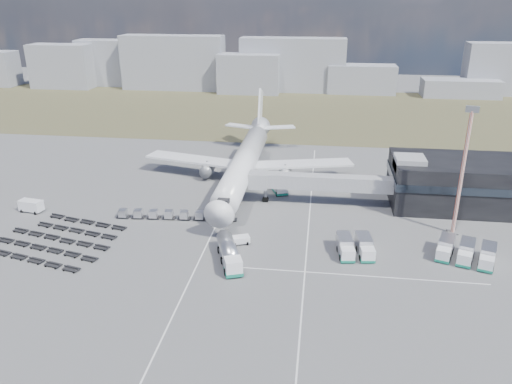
# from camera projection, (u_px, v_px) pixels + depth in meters

# --- Properties ---
(ground) EXTENTS (420.00, 420.00, 0.00)m
(ground) POSITION_uv_depth(u_px,v_px,m) (219.00, 243.00, 90.71)
(ground) COLOR #565659
(ground) RESTS_ON ground
(grass_strip) EXTENTS (420.00, 90.00, 0.01)m
(grass_strip) POSITION_uv_depth(u_px,v_px,m) (276.00, 111.00, 191.91)
(grass_strip) COLOR #49472C
(grass_strip) RESTS_ON ground
(lane_markings) EXTENTS (47.12, 110.00, 0.01)m
(lane_markings) POSITION_uv_depth(u_px,v_px,m) (274.00, 239.00, 92.28)
(lane_markings) COLOR silver
(lane_markings) RESTS_ON ground
(terminal) EXTENTS (30.40, 16.40, 11.00)m
(terminal) POSITION_uv_depth(u_px,v_px,m) (463.00, 182.00, 104.95)
(terminal) COLOR black
(terminal) RESTS_ON ground
(jet_bridge) EXTENTS (30.30, 3.80, 7.05)m
(jet_bridge) POSITION_uv_depth(u_px,v_px,m) (311.00, 182.00, 105.67)
(jet_bridge) COLOR #939399
(jet_bridge) RESTS_ON ground
(airliner) EXTENTS (51.59, 64.53, 17.62)m
(airliner) POSITION_uv_depth(u_px,v_px,m) (245.00, 160.00, 118.53)
(airliner) COLOR white
(airliner) RESTS_ON ground
(skyline) EXTENTS (305.20, 24.27, 24.33)m
(skyline) POSITION_uv_depth(u_px,v_px,m) (273.00, 68.00, 227.36)
(skyline) COLOR gray
(skyline) RESTS_ON ground
(fuel_tanker) EXTENTS (6.38, 11.41, 3.59)m
(fuel_tanker) POSITION_uv_depth(u_px,v_px,m) (229.00, 253.00, 83.62)
(fuel_tanker) COLOR white
(fuel_tanker) RESTS_ON ground
(pushback_tug) EXTENTS (3.70, 2.92, 1.47)m
(pushback_tug) POSITION_uv_depth(u_px,v_px,m) (241.00, 240.00, 90.23)
(pushback_tug) COLOR white
(pushback_tug) RESTS_ON ground
(utility_van) EXTENTS (5.10, 2.94, 2.53)m
(utility_van) POSITION_uv_depth(u_px,v_px,m) (31.00, 206.00, 103.28)
(utility_van) COLOR white
(utility_van) RESTS_ON ground
(catering_truck) EXTENTS (4.80, 6.98, 2.97)m
(catering_truck) POSITION_uv_depth(u_px,v_px,m) (279.00, 185.00, 113.60)
(catering_truck) COLOR white
(catering_truck) RESTS_ON ground
(service_trucks_near) EXTENTS (6.59, 7.58, 2.79)m
(service_trucks_near) POSITION_uv_depth(u_px,v_px,m) (355.00, 247.00, 86.27)
(service_trucks_near) COLOR white
(service_trucks_near) RESTS_ON ground
(service_trucks_far) EXTENTS (10.80, 9.46, 2.75)m
(service_trucks_far) POSITION_uv_depth(u_px,v_px,m) (466.00, 252.00, 84.57)
(service_trucks_far) COLOR white
(service_trucks_far) RESTS_ON ground
(uld_row) EXTENTS (24.43, 3.19, 1.65)m
(uld_row) POSITION_uv_depth(u_px,v_px,m) (176.00, 215.00, 99.88)
(uld_row) COLOR black
(uld_row) RESTS_ON ground
(baggage_dollies) EXTENTS (23.89, 21.36, 0.67)m
(baggage_dollies) POSITION_uv_depth(u_px,v_px,m) (58.00, 240.00, 91.32)
(baggage_dollies) COLOR black
(baggage_dollies) RESTS_ON ground
(floodlight_mast) EXTENTS (2.32, 1.88, 24.31)m
(floodlight_mast) POSITION_uv_depth(u_px,v_px,m) (462.00, 172.00, 90.02)
(floodlight_mast) COLOR #C03A1E
(floodlight_mast) RESTS_ON ground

